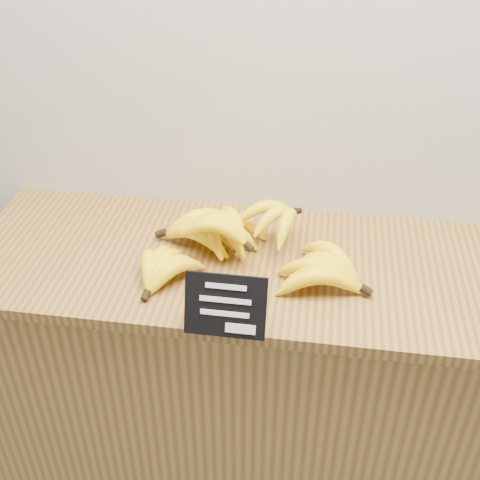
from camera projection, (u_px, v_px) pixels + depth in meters
name	position (u px, v px, depth m)	size (l,w,h in m)	color
counter	(243.00, 389.00, 1.77)	(1.45, 0.50, 0.90)	olive
counter_top	(243.00, 263.00, 1.50)	(1.39, 0.54, 0.03)	olive
chalkboard_sign	(225.00, 306.00, 1.25)	(0.17, 0.01, 0.14)	black
banana_pile	(235.00, 242.00, 1.47)	(0.59, 0.40, 0.12)	#FFE50A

